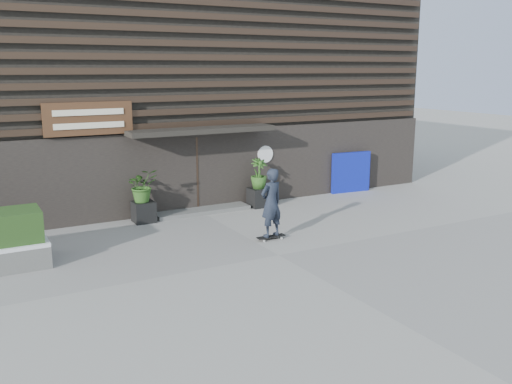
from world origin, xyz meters
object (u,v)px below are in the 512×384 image
blue_tarp (351,172)px  planter_pot_right (259,197)px  planter_pot_left (144,212)px  skateboarder (271,203)px

blue_tarp → planter_pot_right: bearing=-170.7°
planter_pot_right → blue_tarp: size_ratio=0.39×
planter_pot_left → blue_tarp: bearing=2.2°
planter_pot_right → skateboarder: skateboarder is taller
planter_pot_left → skateboarder: size_ratio=0.32×
blue_tarp → skateboarder: skateboarder is taller
blue_tarp → skateboarder: 6.44m
planter_pot_left → planter_pot_right: same height
planter_pot_left → skateboarder: (2.36, -3.25, 0.68)m
planter_pot_left → blue_tarp: (7.73, 0.30, 0.42)m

